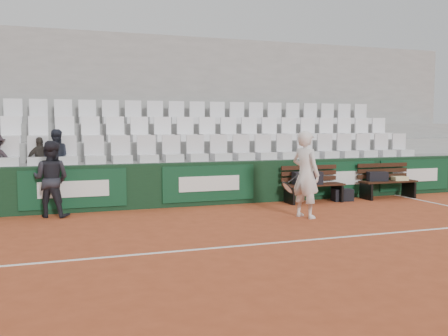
{
  "coord_description": "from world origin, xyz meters",
  "views": [
    {
      "loc": [
        -3.64,
        -7.08,
        1.88
      ],
      "look_at": [
        -0.33,
        2.4,
        1.0
      ],
      "focal_mm": 40.0,
      "sensor_mm": 36.0,
      "label": 1
    }
  ],
  "objects_px": {
    "sports_bag_right": "(377,176)",
    "sports_bag_ground": "(342,195)",
    "bench_right": "(388,189)",
    "tennis_player": "(306,174)",
    "spectator_b": "(40,141)",
    "spectator_c": "(55,137)",
    "water_bottle_near": "(290,197)",
    "water_bottle_far": "(348,196)",
    "ball_kid": "(51,179)",
    "sports_bag_left": "(307,178)",
    "bench_left": "(314,193)"
  },
  "relations": [
    {
      "from": "sports_bag_right",
      "to": "sports_bag_ground",
      "type": "relative_size",
      "value": 1.02
    },
    {
      "from": "bench_right",
      "to": "tennis_player",
      "type": "distance_m",
      "value": 3.73
    },
    {
      "from": "spectator_b",
      "to": "spectator_c",
      "type": "xyz_separation_m",
      "value": [
        0.31,
        0.0,
        0.08
      ]
    },
    {
      "from": "water_bottle_near",
      "to": "water_bottle_far",
      "type": "distance_m",
      "value": 1.51
    },
    {
      "from": "water_bottle_near",
      "to": "ball_kid",
      "type": "bearing_deg",
      "value": 179.95
    },
    {
      "from": "sports_bag_left",
      "to": "water_bottle_far",
      "type": "xyz_separation_m",
      "value": [
        1.1,
        -0.06,
        -0.47
      ]
    },
    {
      "from": "bench_left",
      "to": "spectator_b",
      "type": "relative_size",
      "value": 1.42
    },
    {
      "from": "sports_bag_right",
      "to": "spectator_c",
      "type": "bearing_deg",
      "value": 172.61
    },
    {
      "from": "sports_bag_right",
      "to": "spectator_c",
      "type": "distance_m",
      "value": 7.84
    },
    {
      "from": "bench_right",
      "to": "sports_bag_right",
      "type": "relative_size",
      "value": 3.03
    },
    {
      "from": "sports_bag_right",
      "to": "ball_kid",
      "type": "height_order",
      "value": "ball_kid"
    },
    {
      "from": "sports_bag_left",
      "to": "sports_bag_ground",
      "type": "relative_size",
      "value": 1.43
    },
    {
      "from": "sports_bag_ground",
      "to": "spectator_b",
      "type": "bearing_deg",
      "value": 171.41
    },
    {
      "from": "spectator_c",
      "to": "ball_kid",
      "type": "bearing_deg",
      "value": 84.98
    },
    {
      "from": "water_bottle_far",
      "to": "tennis_player",
      "type": "height_order",
      "value": "tennis_player"
    },
    {
      "from": "sports_bag_ground",
      "to": "spectator_c",
      "type": "bearing_deg",
      "value": 171.01
    },
    {
      "from": "ball_kid",
      "to": "sports_bag_ground",
      "type": "bearing_deg",
      "value": -156.39
    },
    {
      "from": "bench_right",
      "to": "sports_bag_ground",
      "type": "bearing_deg",
      "value": -179.31
    },
    {
      "from": "spectator_c",
      "to": "water_bottle_far",
      "type": "bearing_deg",
      "value": 172.44
    },
    {
      "from": "bench_left",
      "to": "tennis_player",
      "type": "height_order",
      "value": "tennis_player"
    },
    {
      "from": "sports_bag_right",
      "to": "water_bottle_far",
      "type": "bearing_deg",
      "value": -173.73
    },
    {
      "from": "bench_left",
      "to": "sports_bag_right",
      "type": "height_order",
      "value": "sports_bag_right"
    },
    {
      "from": "bench_left",
      "to": "sports_bag_left",
      "type": "distance_m",
      "value": 0.42
    },
    {
      "from": "bench_left",
      "to": "ball_kid",
      "type": "height_order",
      "value": "ball_kid"
    },
    {
      "from": "spectator_b",
      "to": "water_bottle_far",
      "type": "bearing_deg",
      "value": 158.38
    },
    {
      "from": "spectator_c",
      "to": "bench_right",
      "type": "bearing_deg",
      "value": 174.27
    },
    {
      "from": "water_bottle_far",
      "to": "spectator_c",
      "type": "height_order",
      "value": "spectator_c"
    },
    {
      "from": "sports_bag_right",
      "to": "spectator_b",
      "type": "xyz_separation_m",
      "value": [
        -8.02,
        1.0,
        0.96
      ]
    },
    {
      "from": "tennis_player",
      "to": "spectator_c",
      "type": "height_order",
      "value": "spectator_c"
    },
    {
      "from": "sports_bag_ground",
      "to": "spectator_b",
      "type": "height_order",
      "value": "spectator_b"
    },
    {
      "from": "bench_left",
      "to": "bench_right",
      "type": "relative_size",
      "value": 1.0
    },
    {
      "from": "tennis_player",
      "to": "spectator_c",
      "type": "distance_m",
      "value": 5.5
    },
    {
      "from": "sports_bag_right",
      "to": "water_bottle_near",
      "type": "distance_m",
      "value": 2.46
    },
    {
      "from": "bench_right",
      "to": "water_bottle_near",
      "type": "bearing_deg",
      "value": 178.06
    },
    {
      "from": "water_bottle_near",
      "to": "tennis_player",
      "type": "relative_size",
      "value": 0.16
    },
    {
      "from": "sports_bag_right",
      "to": "water_bottle_far",
      "type": "height_order",
      "value": "sports_bag_right"
    },
    {
      "from": "spectator_b",
      "to": "sports_bag_left",
      "type": "bearing_deg",
      "value": 157.34
    },
    {
      "from": "ball_kid",
      "to": "water_bottle_near",
      "type": "bearing_deg",
      "value": -155.49
    },
    {
      "from": "bench_left",
      "to": "water_bottle_near",
      "type": "height_order",
      "value": "bench_left"
    },
    {
      "from": "sports_bag_ground",
      "to": "spectator_b",
      "type": "distance_m",
      "value": 7.18
    },
    {
      "from": "water_bottle_far",
      "to": "spectator_b",
      "type": "height_order",
      "value": "spectator_b"
    },
    {
      "from": "tennis_player",
      "to": "spectator_c",
      "type": "bearing_deg",
      "value": 150.22
    },
    {
      "from": "ball_kid",
      "to": "bench_left",
      "type": "bearing_deg",
      "value": -156.29
    },
    {
      "from": "ball_kid",
      "to": "spectator_b",
      "type": "height_order",
      "value": "spectator_b"
    },
    {
      "from": "water_bottle_far",
      "to": "bench_left",
      "type": "bearing_deg",
      "value": 175.56
    },
    {
      "from": "sports_bag_left",
      "to": "water_bottle_far",
      "type": "distance_m",
      "value": 1.2
    },
    {
      "from": "tennis_player",
      "to": "ball_kid",
      "type": "height_order",
      "value": "tennis_player"
    },
    {
      "from": "sports_bag_ground",
      "to": "water_bottle_far",
      "type": "bearing_deg",
      "value": -19.96
    },
    {
      "from": "sports_bag_right",
      "to": "spectator_c",
      "type": "xyz_separation_m",
      "value": [
        -7.71,
        1.0,
        1.05
      ]
    },
    {
      "from": "ball_kid",
      "to": "spectator_b",
      "type": "bearing_deg",
      "value": -53.16
    }
  ]
}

